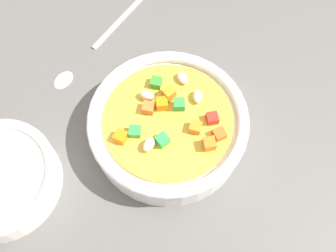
{
  "coord_description": "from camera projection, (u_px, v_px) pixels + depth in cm",
  "views": [
    {
      "loc": [
        -19.92,
        -0.58,
        44.51
      ],
      "look_at": [
        0.0,
        0.0,
        2.39
      ],
      "focal_mm": 39.31,
      "sensor_mm": 36.0,
      "label": 1
    }
  ],
  "objects": [
    {
      "name": "ground_plane",
      "position": [
        168.0,
        137.0,
        0.5
      ],
      "size": [
        140.0,
        140.0,
        2.0
      ],
      "primitive_type": "cube",
      "color": "#565451"
    },
    {
      "name": "spoon",
      "position": [
        98.0,
        42.0,
        0.55
      ],
      "size": [
        18.6,
        12.75,
        0.79
      ],
      "rotation": [
        0.0,
        0.0,
        2.57
      ],
      "color": "silver",
      "rests_on": "ground_plane"
    },
    {
      "name": "soup_bowl_main",
      "position": [
        168.0,
        125.0,
        0.46
      ],
      "size": [
        19.86,
        19.86,
        5.95
      ],
      "color": "white",
      "rests_on": "ground_plane"
    }
  ]
}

